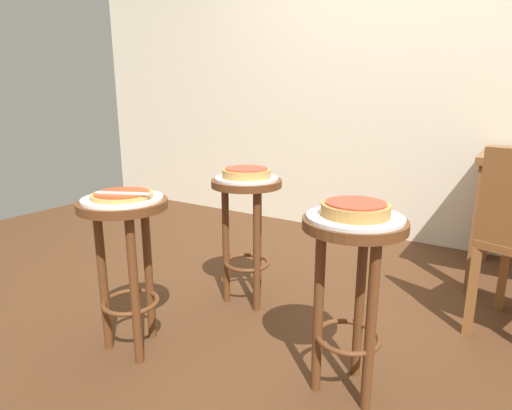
{
  "coord_description": "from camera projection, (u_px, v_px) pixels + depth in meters",
  "views": [
    {
      "loc": [
        0.83,
        -1.57,
        1.04
      ],
      "look_at": [
        -0.14,
        -0.06,
        0.59
      ],
      "focal_mm": 29.78,
      "sensor_mm": 36.0,
      "label": 1
    }
  ],
  "objects": [
    {
      "name": "serving_plate_foreground",
      "position": [
        122.0,
        199.0,
        1.66
      ],
      "size": [
        0.31,
        0.31,
        0.01
      ],
      "primitive_type": "cylinder",
      "color": "white",
      "rests_on": "stool_foreground"
    },
    {
      "name": "pizza_middle",
      "position": [
        355.0,
        209.0,
        1.4
      ],
      "size": [
        0.23,
        0.23,
        0.05
      ],
      "color": "#B78442",
      "rests_on": "serving_plate_middle"
    },
    {
      "name": "serving_plate_middle",
      "position": [
        355.0,
        217.0,
        1.4
      ],
      "size": [
        0.32,
        0.32,
        0.01
      ],
      "primitive_type": "cylinder",
      "color": "silver",
      "rests_on": "stool_middle"
    },
    {
      "name": "back_wall",
      "position": [
        405.0,
        31.0,
        2.96
      ],
      "size": [
        6.0,
        0.1,
        3.0
      ],
      "primitive_type": "cube",
      "color": "beige",
      "rests_on": "ground_plane"
    },
    {
      "name": "stool_middle",
      "position": [
        352.0,
        269.0,
        1.45
      ],
      "size": [
        0.35,
        0.35,
        0.65
      ],
      "color": "#5B3319",
      "rests_on": "ground_plane"
    },
    {
      "name": "stool_foreground",
      "position": [
        126.0,
        243.0,
        1.71
      ],
      "size": [
        0.35,
        0.35,
        0.65
      ],
      "color": "#5B3319",
      "rests_on": "ground_plane"
    },
    {
      "name": "stool_leftside",
      "position": [
        247.0,
        214.0,
        2.13
      ],
      "size": [
        0.35,
        0.35,
        0.65
      ],
      "color": "#5B3319",
      "rests_on": "ground_plane"
    },
    {
      "name": "ground_plane",
      "position": [
        288.0,
        329.0,
        1.97
      ],
      "size": [
        6.0,
        6.0,
        0.0
      ],
      "primitive_type": "plane",
      "color": "#4C2D19"
    },
    {
      "name": "pizza_server_knife",
      "position": [
        123.0,
        193.0,
        1.62
      ],
      "size": [
        0.21,
        0.11,
        0.01
      ],
      "primitive_type": "cube",
      "rotation": [
        0.0,
        0.0,
        0.41
      ],
      "color": "silver",
      "rests_on": "pizza_foreground"
    },
    {
      "name": "serving_plate_leftside",
      "position": [
        247.0,
        178.0,
        2.09
      ],
      "size": [
        0.31,
        0.31,
        0.01
      ],
      "primitive_type": "cylinder",
      "color": "silver",
      "rests_on": "stool_leftside"
    },
    {
      "name": "pizza_foreground",
      "position": [
        122.0,
        195.0,
        1.66
      ],
      "size": [
        0.24,
        0.24,
        0.02
      ],
      "color": "tan",
      "rests_on": "serving_plate_foreground"
    },
    {
      "name": "pizza_leftside",
      "position": [
        247.0,
        173.0,
        2.08
      ],
      "size": [
        0.24,
        0.24,
        0.05
      ],
      "color": "tan",
      "rests_on": "serving_plate_leftside"
    }
  ]
}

